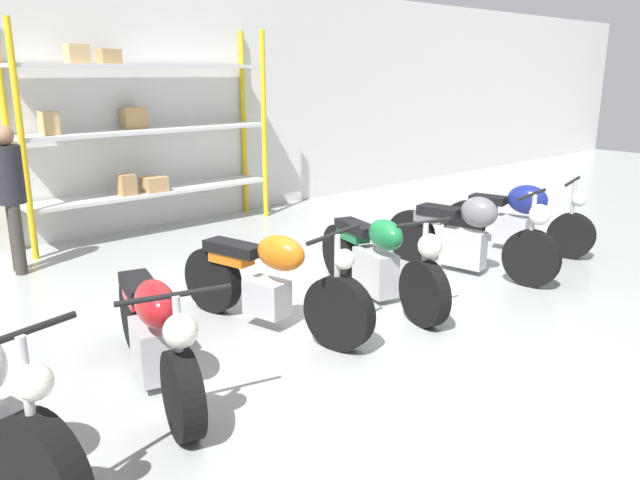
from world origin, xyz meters
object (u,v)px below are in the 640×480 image
at_px(motorcycle_orange, 270,282).
at_px(motorcycle_grey, 470,234).
at_px(shelving_rack, 143,130).
at_px(motorcycle_green, 379,260).
at_px(person_browsing, 10,188).
at_px(motorcycle_blue, 517,218).
at_px(motorcycle_red, 154,333).

bearing_deg(motorcycle_orange, motorcycle_grey, 72.81).
distance_m(shelving_rack, motorcycle_green, 4.26).
relative_size(motorcycle_orange, person_browsing, 1.24).
bearing_deg(person_browsing, motorcycle_grey, 145.74).
xyz_separation_m(motorcycle_orange, person_browsing, (-1.17, 3.26, 0.55)).
relative_size(shelving_rack, motorcycle_orange, 1.75).
height_order(motorcycle_orange, person_browsing, person_browsing).
distance_m(motorcycle_blue, person_browsing, 6.16).
height_order(shelving_rack, person_browsing, shelving_rack).
relative_size(motorcycle_red, motorcycle_grey, 0.98).
bearing_deg(motorcycle_blue, motorcycle_green, -102.53).
xyz_separation_m(shelving_rack, motorcycle_blue, (3.15, -4.03, -1.05)).
height_order(motorcycle_orange, motorcycle_green, motorcycle_orange).
bearing_deg(shelving_rack, motorcycle_red, -116.50).
distance_m(motorcycle_red, person_browsing, 3.59).
xyz_separation_m(motorcycle_orange, motorcycle_green, (1.27, -0.14, -0.02)).
bearing_deg(shelving_rack, motorcycle_grey, -66.24).
xyz_separation_m(shelving_rack, motorcycle_orange, (-0.84, -3.97, -1.03)).
distance_m(motorcycle_orange, motorcycle_green, 1.28).
distance_m(motorcycle_grey, person_browsing, 5.23).
bearing_deg(motorcycle_green, motorcycle_blue, 105.70).
relative_size(motorcycle_red, motorcycle_orange, 1.00).
relative_size(shelving_rack, motorcycle_blue, 1.90).
bearing_deg(person_browsing, motorcycle_red, 96.16).
distance_m(shelving_rack, motorcycle_red, 4.86).
bearing_deg(motorcycle_grey, person_browsing, -140.49).
bearing_deg(shelving_rack, person_browsing, -160.66).
xyz_separation_m(motorcycle_grey, motorcycle_blue, (1.30, 0.18, -0.05)).
height_order(motorcycle_green, motorcycle_blue, motorcycle_blue).
height_order(motorcycle_red, person_browsing, person_browsing).
height_order(shelving_rack, motorcycle_grey, shelving_rack).
height_order(shelving_rack, motorcycle_blue, shelving_rack).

